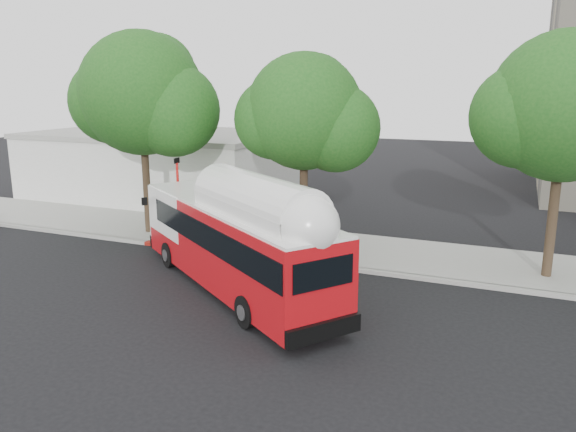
% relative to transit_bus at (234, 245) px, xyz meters
% --- Properties ---
extents(ground, '(120.00, 120.00, 0.00)m').
position_rel_transit_bus_xyz_m(ground, '(1.43, -0.23, -1.67)').
color(ground, black).
rests_on(ground, ground).
extents(sidewalk, '(60.00, 5.00, 0.15)m').
position_rel_transit_bus_xyz_m(sidewalk, '(1.43, 6.27, -1.60)').
color(sidewalk, gray).
rests_on(sidewalk, ground).
extents(curb_strip, '(60.00, 0.30, 0.15)m').
position_rel_transit_bus_xyz_m(curb_strip, '(1.43, 3.67, -1.60)').
color(curb_strip, gray).
rests_on(curb_strip, ground).
extents(red_curb_segment, '(10.00, 0.32, 0.16)m').
position_rel_transit_bus_xyz_m(red_curb_segment, '(-1.57, 3.67, -1.59)').
color(red_curb_segment, maroon).
rests_on(red_curb_segment, ground).
extents(street_tree_left, '(6.67, 5.80, 9.74)m').
position_rel_transit_bus_xyz_m(street_tree_left, '(-7.10, 5.33, 4.93)').
color(street_tree_left, '#2D2116').
rests_on(street_tree_left, ground).
extents(street_tree_mid, '(5.75, 5.00, 8.62)m').
position_rel_transit_bus_xyz_m(street_tree_mid, '(0.83, 5.83, 4.23)').
color(street_tree_mid, '#2D2116').
rests_on(street_tree_mid, ground).
extents(low_commercial_bldg, '(16.20, 10.20, 4.25)m').
position_rel_transit_bus_xyz_m(low_commercial_bldg, '(-12.57, 13.77, 0.48)').
color(low_commercial_bldg, silver).
rests_on(low_commercial_bldg, ground).
extents(transit_bus, '(11.00, 8.81, 3.58)m').
position_rel_transit_bus_xyz_m(transit_bus, '(0.00, 0.00, 0.00)').
color(transit_bus, '#B00C12').
rests_on(transit_bus, ground).
extents(signal_pole, '(0.12, 0.39, 4.07)m').
position_rel_transit_bus_xyz_m(signal_pole, '(-4.94, 4.02, 0.42)').
color(signal_pole, red).
rests_on(signal_pole, ground).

